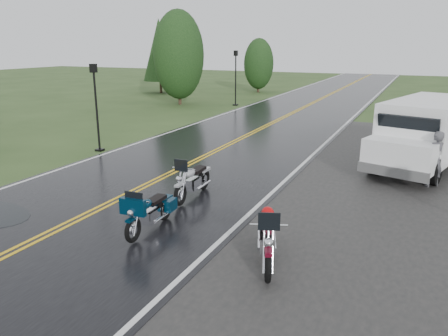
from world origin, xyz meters
name	(u,v)px	position (x,y,z in m)	size (l,w,h in m)	color
ground	(97,211)	(0.00, 0.00, 0.00)	(120.00, 120.00, 0.00)	#2D471E
road	(241,139)	(0.00, 10.00, 0.02)	(8.00, 100.00, 0.04)	black
motorcycle_red	(268,252)	(5.34, -1.61, 0.65)	(0.80, 2.20, 1.30)	#520918
motorcycle_teal	(132,220)	(2.10, -1.27, 0.58)	(0.71, 1.95, 1.15)	#042032
motorcycle_silver	(180,186)	(1.90, 1.13, 0.62)	(0.77, 2.11, 1.25)	#A2A3A9
van_white	(377,139)	(6.30, 6.58, 1.23)	(2.34, 6.25, 2.45)	white
person_at_van	(434,160)	(8.08, 5.91, 0.87)	(0.63, 0.42, 1.74)	#4B4A4F
lamp_post_near_left	(97,108)	(-4.45, 5.41, 1.79)	(0.31, 0.31, 3.57)	black
lamp_post_far_left	(236,78)	(-4.82, 20.59, 1.95)	(0.33, 0.33, 3.89)	black
tree_left_mid	(179,65)	(-8.75, 19.40, 2.85)	(3.65, 3.65, 5.70)	#1E3D19
tree_left_far	(259,69)	(-6.45, 29.69, 2.06)	(2.68, 2.68, 4.12)	#1E3D19
pine_left_far	(160,57)	(-14.28, 25.50, 3.15)	(3.03, 3.03, 6.31)	#1E3D19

